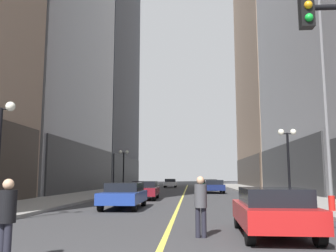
# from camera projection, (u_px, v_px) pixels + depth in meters

# --- Properties ---
(ground_plane) EXTENTS (200.00, 200.00, 0.00)m
(ground_plane) POSITION_uv_depth(u_px,v_px,m) (185.00, 192.00, 38.51)
(ground_plane) COLOR #38383A
(sidewalk_left) EXTENTS (4.50, 78.00, 0.15)m
(sidewalk_left) POSITION_uv_depth(u_px,v_px,m) (108.00, 191.00, 39.04)
(sidewalk_left) COLOR gray
(sidewalk_left) RESTS_ON ground
(sidewalk_right) EXTENTS (4.50, 78.00, 0.15)m
(sidewalk_right) POSITION_uv_depth(u_px,v_px,m) (263.00, 192.00, 38.00)
(sidewalk_right) COLOR gray
(sidewalk_right) RESTS_ON ground
(lane_centre_stripe) EXTENTS (0.16, 70.00, 0.01)m
(lane_centre_stripe) POSITION_uv_depth(u_px,v_px,m) (185.00, 192.00, 38.51)
(lane_centre_stripe) COLOR #E5D64C
(lane_centre_stripe) RESTS_ON ground
(building_right_far) EXTENTS (14.12, 26.00, 59.53)m
(building_right_far) POSITION_uv_depth(u_px,v_px,m) (281.00, 23.00, 66.27)
(building_right_far) COLOR gray
(building_right_far) RESTS_ON ground
(car_red) EXTENTS (1.99, 4.27, 1.32)m
(car_red) POSITION_uv_depth(u_px,v_px,m) (272.00, 210.00, 10.03)
(car_red) COLOR #B21919
(car_red) RESTS_ON ground
(car_blue) EXTENTS (1.88, 4.66, 1.32)m
(car_blue) POSITION_uv_depth(u_px,v_px,m) (124.00, 194.00, 18.80)
(car_blue) COLOR navy
(car_blue) RESTS_ON ground
(car_maroon) EXTENTS (1.94, 4.53, 1.32)m
(car_maroon) POSITION_uv_depth(u_px,v_px,m) (145.00, 189.00, 26.20)
(car_maroon) COLOR maroon
(car_maroon) RESTS_ON ground
(car_navy) EXTENTS (1.94, 4.68, 1.32)m
(car_navy) POSITION_uv_depth(u_px,v_px,m) (214.00, 186.00, 36.56)
(car_navy) COLOR #141E4C
(car_navy) RESTS_ON ground
(car_green) EXTENTS (1.86, 4.21, 1.32)m
(car_green) POSITION_uv_depth(u_px,v_px,m) (210.00, 184.00, 45.75)
(car_green) COLOR #196038
(car_green) RESTS_ON ground
(car_white) EXTENTS (1.88, 4.14, 1.32)m
(car_white) POSITION_uv_depth(u_px,v_px,m) (170.00, 183.00, 56.43)
(car_white) COLOR silver
(car_white) RESTS_ON ground
(pedestrian_in_black_coat) EXTENTS (0.46, 0.46, 1.59)m
(pedestrian_in_black_coat) POSITION_uv_depth(u_px,v_px,m) (7.00, 215.00, 6.78)
(pedestrian_in_black_coat) COLOR black
(pedestrian_in_black_coat) RESTS_ON ground
(pedestrian_with_orange_bag) EXTENTS (0.34, 0.34, 1.64)m
(pedestrian_with_orange_bag) POSITION_uv_depth(u_px,v_px,m) (201.00, 202.00, 9.84)
(pedestrian_with_orange_bag) COLOR black
(pedestrian_with_orange_bag) RESTS_ON ground
(street_lamp_left_near) EXTENTS (1.06, 0.36, 4.43)m
(street_lamp_left_near) POSITION_uv_depth(u_px,v_px,m) (0.00, 133.00, 13.47)
(street_lamp_left_near) COLOR black
(street_lamp_left_near) RESTS_ON ground
(street_lamp_left_far) EXTENTS (1.06, 0.36, 4.43)m
(street_lamp_left_far) POSITION_uv_depth(u_px,v_px,m) (124.00, 161.00, 38.20)
(street_lamp_left_far) COLOR black
(street_lamp_left_far) RESTS_ON ground
(street_lamp_right_mid) EXTENTS (1.06, 0.36, 4.43)m
(street_lamp_right_mid) POSITION_uv_depth(u_px,v_px,m) (288.00, 149.00, 21.19)
(street_lamp_right_mid) COLOR black
(street_lamp_right_mid) RESTS_ON ground
(fire_hydrant_right) EXTENTS (0.28, 0.28, 0.80)m
(fire_hydrant_right) POSITION_uv_depth(u_px,v_px,m) (332.00, 205.00, 15.92)
(fire_hydrant_right) COLOR red
(fire_hydrant_right) RESTS_ON ground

